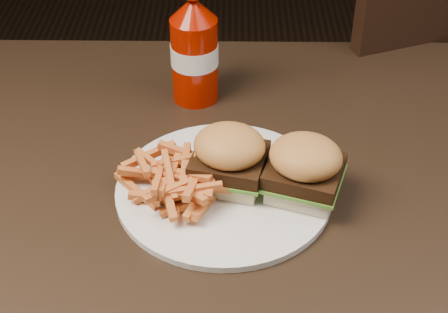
{
  "coord_description": "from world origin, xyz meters",
  "views": [
    {
      "loc": [
        0.06,
        -0.64,
        1.32
      ],
      "look_at": [
        0.05,
        0.02,
        0.8
      ],
      "focal_mm": 55.0,
      "sensor_mm": 36.0,
      "label": 1
    }
  ],
  "objects_px": {
    "plate": "(224,190)",
    "chair_far": "(376,120)",
    "dining_table": "(182,210)",
    "ketchup_bottle": "(195,62)",
    "tumbler": "(195,65)"
  },
  "relations": [
    {
      "from": "chair_far",
      "to": "tumbler",
      "type": "height_order",
      "value": "tumbler"
    },
    {
      "from": "ketchup_bottle",
      "to": "tumbler",
      "type": "xyz_separation_m",
      "value": [
        0.0,
        0.0,
        -0.01
      ]
    },
    {
      "from": "dining_table",
      "to": "chair_far",
      "type": "xyz_separation_m",
      "value": [
        0.39,
        0.62,
        -0.3
      ]
    },
    {
      "from": "plate",
      "to": "ketchup_bottle",
      "type": "height_order",
      "value": "ketchup_bottle"
    },
    {
      "from": "plate",
      "to": "tumbler",
      "type": "height_order",
      "value": "tumbler"
    },
    {
      "from": "chair_far",
      "to": "plate",
      "type": "height_order",
      "value": "plate"
    },
    {
      "from": "ketchup_bottle",
      "to": "tumbler",
      "type": "bearing_deg",
      "value": 76.58
    },
    {
      "from": "dining_table",
      "to": "tumbler",
      "type": "relative_size",
      "value": 12.15
    },
    {
      "from": "plate",
      "to": "dining_table",
      "type": "bearing_deg",
      "value": -168.12
    },
    {
      "from": "ketchup_bottle",
      "to": "dining_table",
      "type": "bearing_deg",
      "value": -91.97
    },
    {
      "from": "tumbler",
      "to": "plate",
      "type": "bearing_deg",
      "value": -78.43
    },
    {
      "from": "plate",
      "to": "chair_far",
      "type": "bearing_deg",
      "value": 61.46
    },
    {
      "from": "dining_table",
      "to": "ketchup_bottle",
      "type": "distance_m",
      "value": 0.24
    },
    {
      "from": "chair_far",
      "to": "plate",
      "type": "xyz_separation_m",
      "value": [
        -0.33,
        -0.61,
        0.33
      ]
    },
    {
      "from": "dining_table",
      "to": "plate",
      "type": "distance_m",
      "value": 0.06
    }
  ]
}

